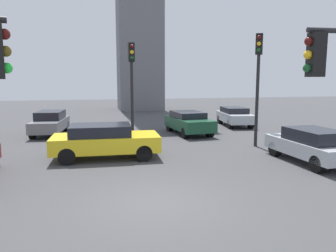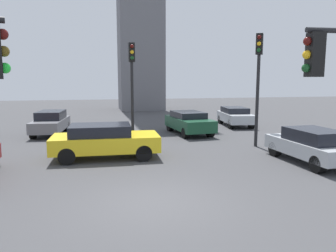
% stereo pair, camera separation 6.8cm
% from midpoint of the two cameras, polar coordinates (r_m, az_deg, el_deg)
% --- Properties ---
extents(ground_plane, '(94.70, 94.70, 0.00)m').
position_cam_midpoint_polar(ground_plane, '(9.18, -2.46, -13.25)').
color(ground_plane, '#424244').
extents(traffic_light_0, '(0.33, 0.46, 5.28)m').
position_cam_midpoint_polar(traffic_light_0, '(17.71, -6.50, 9.16)').
color(traffic_light_0, black).
rests_on(traffic_light_0, ground_plane).
extents(traffic_light_3, '(0.44, 0.49, 5.55)m').
position_cam_midpoint_polar(traffic_light_3, '(16.72, 15.43, 9.58)').
color(traffic_light_3, black).
rests_on(traffic_light_3, ground_plane).
extents(car_1, '(4.56, 2.20, 1.45)m').
position_cam_midpoint_polar(car_1, '(14.16, -11.19, -2.46)').
color(car_1, yellow).
rests_on(car_1, ground_plane).
extents(car_2, '(2.21, 4.19, 1.34)m').
position_cam_midpoint_polar(car_2, '(24.09, 11.53, 1.75)').
color(car_2, '#ADB2B7').
rests_on(car_2, ground_plane).
extents(car_5, '(1.92, 4.04, 1.39)m').
position_cam_midpoint_polar(car_5, '(14.35, 23.77, -3.05)').
color(car_5, '#ADB2B7').
rests_on(car_5, ground_plane).
extents(car_6, '(2.25, 4.30, 1.37)m').
position_cam_midpoint_polar(car_6, '(20.16, 3.53, 0.72)').
color(car_6, '#19472D').
rests_on(car_6, ground_plane).
extents(car_7, '(2.04, 4.20, 1.43)m').
position_cam_midpoint_polar(car_7, '(21.11, -20.05, 0.60)').
color(car_7, slate).
rests_on(car_7, ground_plane).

